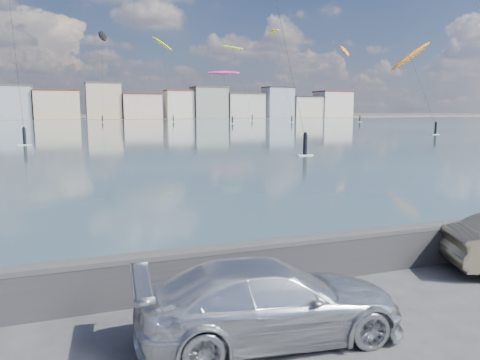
% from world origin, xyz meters
% --- Properties ---
extents(ground, '(700.00, 700.00, 0.00)m').
position_xyz_m(ground, '(0.00, 0.00, 0.00)').
color(ground, '#333335').
rests_on(ground, ground).
extents(bay_water, '(500.00, 177.00, 0.00)m').
position_xyz_m(bay_water, '(0.00, 91.50, 0.01)').
color(bay_water, '#344F57').
rests_on(bay_water, ground).
extents(far_shore_strip, '(500.00, 60.00, 0.00)m').
position_xyz_m(far_shore_strip, '(0.00, 200.00, 0.01)').
color(far_shore_strip, '#4C473D').
rests_on(far_shore_strip, ground).
extents(seawall, '(400.00, 0.36, 1.08)m').
position_xyz_m(seawall, '(0.00, 2.70, 0.58)').
color(seawall, '#28282B').
rests_on(seawall, ground).
extents(far_buildings, '(240.79, 13.26, 14.60)m').
position_xyz_m(far_buildings, '(1.31, 186.00, 6.03)').
color(far_buildings, white).
rests_on(far_buildings, ground).
extents(car_silver, '(4.74, 2.28, 1.33)m').
position_xyz_m(car_silver, '(0.27, 0.52, 0.67)').
color(car_silver, silver).
rests_on(car_silver, ground).
extents(kitesurfer_0, '(8.64, 16.12, 25.79)m').
position_xyz_m(kitesurfer_0, '(51.79, 149.95, 24.37)').
color(kitesurfer_0, '#8CD826').
rests_on(kitesurfer_0, ground).
extents(kitesurfer_1, '(6.97, 14.59, 27.16)m').
position_xyz_m(kitesurfer_1, '(26.67, 144.76, 23.85)').
color(kitesurfer_1, yellow).
rests_on(kitesurfer_1, ground).
extents(kitesurfer_4, '(9.38, 11.99, 14.78)m').
position_xyz_m(kitesurfer_4, '(38.51, 119.44, 13.64)').
color(kitesurfer_4, '#E5338C').
rests_on(kitesurfer_4, ground).
extents(kitesurfer_5, '(5.13, 17.04, 24.83)m').
position_xyz_m(kitesurfer_5, '(81.49, 125.90, 21.78)').
color(kitesurfer_5, orange).
rests_on(kitesurfer_5, ground).
extents(kitesurfer_8, '(4.49, 17.34, 29.20)m').
position_xyz_m(kitesurfer_8, '(9.05, 150.79, 26.02)').
color(kitesurfer_8, black).
rests_on(kitesurfer_8, ground).
extents(kitesurfer_9, '(8.09, 9.40, 15.47)m').
position_xyz_m(kitesurfer_9, '(50.69, 57.84, 12.19)').
color(kitesurfer_9, orange).
rests_on(kitesurfer_9, ground).
extents(kitesurfer_11, '(4.52, 17.94, 28.16)m').
position_xyz_m(kitesurfer_11, '(58.73, 130.09, 27.15)').
color(kitesurfer_11, yellow).
rests_on(kitesurfer_11, ground).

